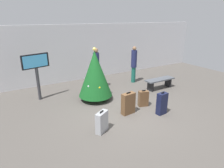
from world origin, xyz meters
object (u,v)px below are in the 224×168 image
traveller_1 (134,63)px  suitcase_0 (162,104)px  holiday_tree (95,74)px  suitcase_3 (143,99)px  flight_info_kiosk (36,67)px  suitcase_1 (128,104)px  waiting_bench (160,81)px  suitcase_2 (102,122)px  traveller_0 (96,67)px

traveller_1 → suitcase_0: traveller_1 is taller
holiday_tree → suitcase_3: holiday_tree is taller
holiday_tree → suitcase_3: size_ratio=3.32×
flight_info_kiosk → suitcase_1: bearing=-49.8°
traveller_1 → flight_info_kiosk: bearing=178.2°
holiday_tree → suitcase_3: bearing=-48.9°
waiting_bench → suitcase_2: (-4.00, -1.82, -0.04)m
suitcase_0 → suitcase_1: bearing=148.6°
holiday_tree → traveller_1: bearing=21.0°
waiting_bench → suitcase_2: 4.39m
waiting_bench → suitcase_3: bearing=-149.8°
suitcase_0 → suitcase_3: size_ratio=1.27×
traveller_0 → suitcase_0: bearing=-76.3°
waiting_bench → traveller_1: bearing=109.1°
flight_info_kiosk → traveller_1: (4.60, -0.15, -0.36)m
traveller_1 → suitcase_1: 3.53m
flight_info_kiosk → suitcase_1: size_ratio=2.35×
flight_info_kiosk → waiting_bench: 5.40m
flight_info_kiosk → suitcase_3: (3.23, -2.62, -1.04)m
suitcase_1 → traveller_1: bearing=50.6°
holiday_tree → suitcase_1: (0.44, -1.67, -0.72)m
traveller_0 → suitcase_3: 2.74m
traveller_1 → suitcase_2: traveller_1 is taller
flight_info_kiosk → suitcase_3: size_ratio=2.93×
flight_info_kiosk → suitcase_1: (2.39, -2.83, -0.96)m
suitcase_3 → flight_info_kiosk: bearing=141.0°
suitcase_2 → holiday_tree: bearing=68.5°
waiting_bench → suitcase_2: suitcase_2 is taller
waiting_bench → traveller_1: 1.61m
flight_info_kiosk → suitcase_2: size_ratio=2.80×
flight_info_kiosk → traveller_1: flight_info_kiosk is taller
holiday_tree → flight_info_kiosk: size_ratio=1.13×
traveller_1 → suitcase_0: 3.56m
holiday_tree → suitcase_2: (-0.87, -2.21, -0.78)m
suitcase_0 → suitcase_2: suitcase_0 is taller
holiday_tree → flight_info_kiosk: (-1.96, 1.16, 0.25)m
waiting_bench → traveller_0: traveller_0 is taller
waiting_bench → suitcase_3: 2.14m
suitcase_0 → traveller_0: bearing=103.7°
suitcase_2 → flight_info_kiosk: bearing=107.9°
traveller_1 → suitcase_1: traveller_1 is taller
suitcase_1 → suitcase_3: bearing=14.4°
traveller_0 → suitcase_1: (-0.16, -2.77, -0.65)m
suitcase_0 → suitcase_3: suitcase_0 is taller
suitcase_2 → suitcase_3: bearing=19.2°
suitcase_0 → traveller_1: bearing=69.6°
flight_info_kiosk → traveller_0: (2.55, -0.06, -0.32)m
suitcase_1 → suitcase_2: suitcase_1 is taller
flight_info_kiosk → suitcase_2: flight_info_kiosk is taller
suitcase_2 → suitcase_3: size_ratio=1.05×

